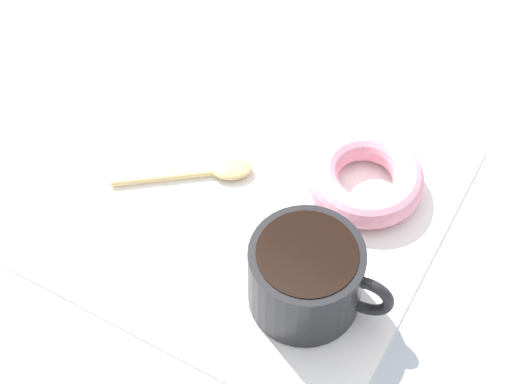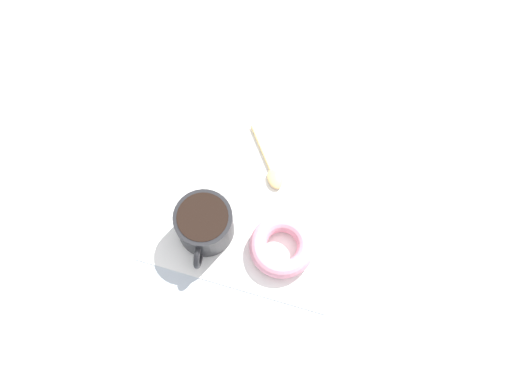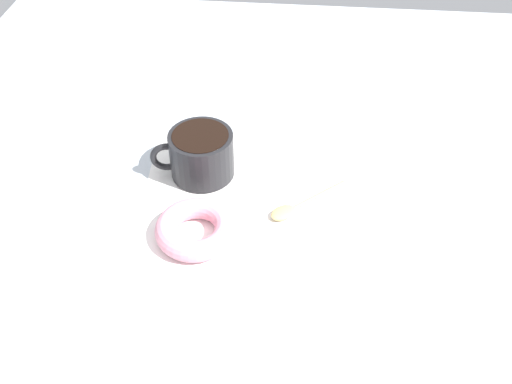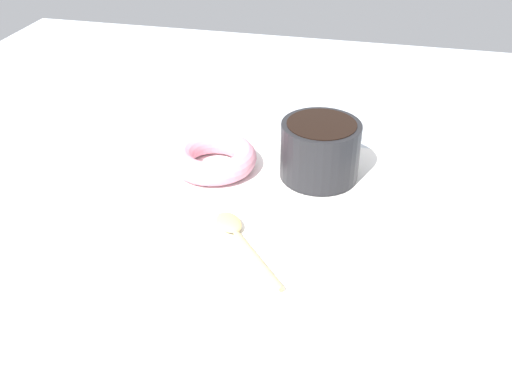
# 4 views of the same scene
# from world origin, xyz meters

# --- Properties ---
(ground_plane) EXTENTS (1.20, 1.20, 0.02)m
(ground_plane) POSITION_xyz_m (0.00, 0.00, -0.01)
(ground_plane) COLOR #B2BCC6
(napkin) EXTENTS (0.33, 0.33, 0.00)m
(napkin) POSITION_xyz_m (-0.03, -0.01, 0.00)
(napkin) COLOR white
(napkin) RESTS_ON ground_plane
(coffee_cup) EXTENTS (0.12, 0.09, 0.07)m
(coffee_cup) POSITION_xyz_m (-0.11, 0.04, 0.04)
(coffee_cup) COLOR black
(coffee_cup) RESTS_ON napkin
(donut) EXTENTS (0.10, 0.10, 0.03)m
(donut) POSITION_xyz_m (-0.10, -0.08, 0.02)
(donut) COLOR pink
(donut) RESTS_ON napkin
(spoon) EXTENTS (0.10, 0.09, 0.01)m
(spoon) POSITION_xyz_m (0.02, -0.02, 0.01)
(spoon) COLOR #D8B772
(spoon) RESTS_ON napkin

